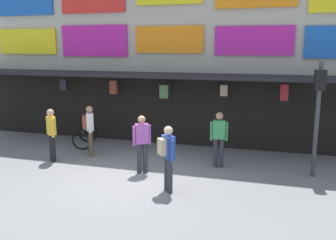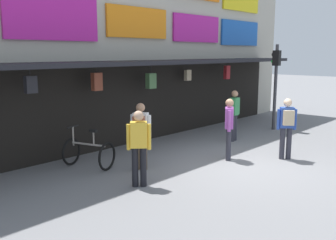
{
  "view_description": "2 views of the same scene",
  "coord_description": "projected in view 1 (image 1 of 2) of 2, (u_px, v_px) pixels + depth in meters",
  "views": [
    {
      "loc": [
        3.79,
        -8.88,
        3.58
      ],
      "look_at": [
        0.63,
        1.73,
        1.36
      ],
      "focal_mm": 39.32,
      "sensor_mm": 36.0,
      "label": 1
    },
    {
      "loc": [
        -8.31,
        -5.04,
        2.89
      ],
      "look_at": [
        -1.09,
        1.66,
        1.14
      ],
      "focal_mm": 40.57,
      "sensor_mm": 36.0,
      "label": 2
    }
  ],
  "objects": [
    {
      "name": "pedestrian_in_red",
      "position": [
        167.0,
        154.0,
        9.05
      ],
      "size": [
        0.47,
        0.47,
        1.68
      ],
      "color": "#2D2D38",
      "rests_on": "ground"
    },
    {
      "name": "ground_plane",
      "position": [
        128.0,
        179.0,
        10.1
      ],
      "size": [
        80.0,
        80.0,
        0.0
      ],
      "primitive_type": "plane",
      "color": "slate"
    },
    {
      "name": "traffic_light_far",
      "position": [
        318.0,
        101.0,
        9.91
      ],
      "size": [
        0.31,
        0.34,
        3.2
      ],
      "color": "#38383D",
      "rests_on": "ground"
    },
    {
      "name": "pedestrian_in_purple",
      "position": [
        219.0,
        137.0,
        10.94
      ],
      "size": [
        0.52,
        0.27,
        1.68
      ],
      "color": "#2D2D38",
      "rests_on": "ground"
    },
    {
      "name": "pedestrian_in_white",
      "position": [
        51.0,
        132.0,
        11.51
      ],
      "size": [
        0.41,
        0.41,
        1.68
      ],
      "color": "black",
      "rests_on": "ground"
    },
    {
      "name": "pedestrian_in_black",
      "position": [
        142.0,
        141.0,
        10.43
      ],
      "size": [
        0.45,
        0.38,
        1.68
      ],
      "color": "#2D2D38",
      "rests_on": "ground"
    },
    {
      "name": "shopfront",
      "position": [
        174.0,
        36.0,
        13.62
      ],
      "size": [
        18.0,
        2.6,
        8.0
      ],
      "color": "#B2AD9E",
      "rests_on": "ground"
    },
    {
      "name": "bicycle_parked",
      "position": [
        85.0,
        135.0,
        13.44
      ],
      "size": [
        1.05,
        1.33,
        1.05
      ],
      "color": "black",
      "rests_on": "ground"
    },
    {
      "name": "pedestrian_in_green",
      "position": [
        89.0,
        127.0,
        12.07
      ],
      "size": [
        0.46,
        0.48,
        1.68
      ],
      "color": "brown",
      "rests_on": "ground"
    }
  ]
}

